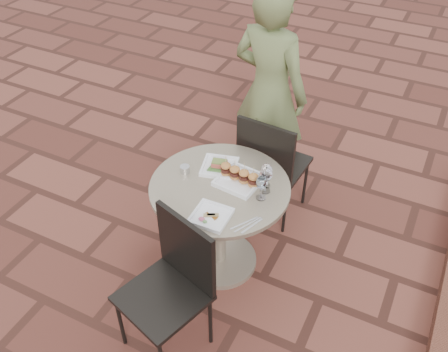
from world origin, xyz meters
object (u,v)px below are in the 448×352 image
at_px(chair_far, 270,161).
at_px(plate_sliders, 239,177).
at_px(cafe_table, 220,213).
at_px(diner, 270,93).
at_px(plate_salmon, 219,166).
at_px(plate_tuna, 211,216).
at_px(chair_near, 174,277).

bearing_deg(chair_far, plate_sliders, 92.16).
relative_size(cafe_table, diner, 0.53).
distance_m(cafe_table, plate_salmon, 0.32).
distance_m(plate_sliders, plate_tuna, 0.37).
bearing_deg(diner, plate_salmon, 99.67).
height_order(diner, plate_sliders, diner).
relative_size(chair_far, plate_tuna, 4.20).
bearing_deg(diner, chair_near, 103.52).
height_order(diner, plate_salmon, diner).
xyz_separation_m(chair_far, diner, (-0.19, 0.41, 0.31)).
xyz_separation_m(cafe_table, plate_salmon, (-0.08, 0.15, 0.26)).
bearing_deg(plate_tuna, plate_sliders, 88.21).
xyz_separation_m(diner, plate_salmon, (0.00, -0.85, -0.11)).
relative_size(diner, plate_salmon, 6.20).
height_order(cafe_table, diner, diner).
bearing_deg(plate_salmon, plate_tuna, -69.23).
height_order(cafe_table, chair_near, chair_near).
xyz_separation_m(chair_near, plate_salmon, (-0.11, 0.79, 0.20)).
bearing_deg(plate_sliders, chair_far, 88.08).
relative_size(chair_far, diner, 0.54).
height_order(diner, plate_tuna, diner).
distance_m(cafe_table, chair_far, 0.61).
distance_m(chair_far, diner, 0.55).
xyz_separation_m(chair_far, plate_sliders, (-0.02, -0.51, 0.22)).
xyz_separation_m(plate_salmon, plate_tuna, (0.16, -0.43, -0.00)).
bearing_deg(chair_near, plate_sliders, 102.53).
height_order(chair_far, plate_salmon, chair_far).
xyz_separation_m(plate_salmon, plate_sliders, (0.18, -0.07, 0.02)).
bearing_deg(chair_far, diner, -60.33).
bearing_deg(plate_tuna, cafe_table, 106.61).
distance_m(chair_near, plate_salmon, 0.82).
xyz_separation_m(cafe_table, plate_tuna, (0.08, -0.28, 0.26)).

